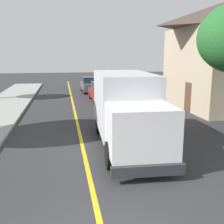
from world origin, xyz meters
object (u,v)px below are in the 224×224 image
parked_car_near (114,104)px  parked_car_mid (101,92)px  parked_car_far (90,85)px  box_truck (126,106)px

parked_car_near → parked_car_mid: (0.00, 6.18, 0.00)m
parked_car_mid → parked_car_near: bearing=-90.0°
parked_car_mid → parked_car_far: (-0.41, 5.79, 0.00)m
box_truck → parked_car_mid: 12.27m
parked_car_near → box_truck: bearing=-95.7°
box_truck → parked_car_near: box_truck is taller
parked_car_near → parked_car_far: same height
parked_car_near → parked_car_far: size_ratio=1.01×
box_truck → parked_car_near: bearing=84.3°
parked_car_mid → parked_car_far: 5.81m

